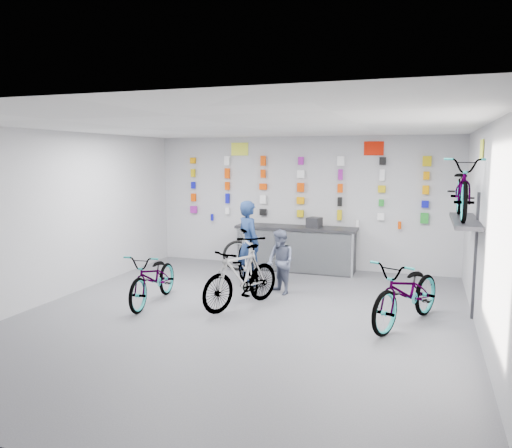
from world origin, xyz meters
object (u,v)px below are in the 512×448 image
at_px(bike_center, 241,277).
at_px(bike_right, 408,292).
at_px(clerk, 249,243).
at_px(bike_left, 154,278).
at_px(bike_service, 247,260).
at_px(counter, 296,249).
at_px(customer, 280,262).

relative_size(bike_center, bike_right, 0.88).
height_order(bike_right, clerk, clerk).
distance_m(bike_left, bike_right, 4.22).
bearing_deg(bike_service, bike_left, -160.38).
xyz_separation_m(bike_service, clerk, (-0.08, 0.31, 0.28)).
bearing_deg(bike_left, bike_service, 44.54).
distance_m(counter, customer, 1.96).
distance_m(bike_left, clerk, 2.12).
xyz_separation_m(bike_center, customer, (0.39, 1.02, 0.08)).
xyz_separation_m(bike_service, customer, (0.70, -0.13, 0.04)).
bearing_deg(counter, bike_service, -105.37).
relative_size(counter, clerk, 1.60).
bearing_deg(bike_center, bike_right, 23.48).
distance_m(bike_left, bike_center, 1.54).
xyz_separation_m(bike_left, bike_right, (4.21, 0.24, 0.06)).
bearing_deg(bike_left, customer, 28.99).
bearing_deg(bike_left, counter, 56.68).
bearing_deg(bike_right, bike_center, -157.03).
height_order(bike_center, bike_service, bike_service).
xyz_separation_m(counter, bike_right, (2.51, -3.03, 0.03)).
distance_m(bike_center, bike_service, 1.19).
relative_size(bike_left, bike_service, 0.93).
height_order(bike_right, bike_service, bike_service).
distance_m(counter, bike_center, 2.97).
distance_m(counter, bike_right, 3.94).
distance_m(bike_right, bike_service, 3.25).
xyz_separation_m(bike_center, clerk, (-0.39, 1.46, 0.32)).
bearing_deg(bike_center, counter, 111.17).
height_order(bike_center, customer, customer).
bearing_deg(bike_right, clerk, 178.16).
bearing_deg(counter, customer, -84.20).
bearing_deg(counter, bike_right, -50.37).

